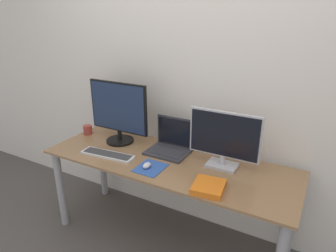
% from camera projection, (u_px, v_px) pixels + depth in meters
% --- Properties ---
extents(wall_back, '(7.00, 0.05, 2.50)m').
position_uv_depth(wall_back, '(192.00, 79.00, 2.33)').
color(wall_back, silver).
rests_on(wall_back, ground_plane).
extents(desk, '(1.88, 0.65, 0.72)m').
position_uv_depth(desk, '(167.00, 175.00, 2.24)').
color(desk, olive).
rests_on(desk, ground_plane).
extents(monitor_left, '(0.54, 0.23, 0.51)m').
position_uv_depth(monitor_left, '(118.00, 112.00, 2.42)').
color(monitor_left, black).
rests_on(monitor_left, desk).
extents(monitor_right, '(0.50, 0.15, 0.41)m').
position_uv_depth(monitor_right, '(224.00, 139.00, 2.04)').
color(monitor_right, '#B2B2B7').
rests_on(monitor_right, desk).
extents(laptop, '(0.32, 0.25, 0.26)m').
position_uv_depth(laptop, '(171.00, 143.00, 2.33)').
color(laptop, '#333338').
rests_on(laptop, desk).
extents(keyboard, '(0.43, 0.15, 0.02)m').
position_uv_depth(keyboard, '(108.00, 155.00, 2.27)').
color(keyboard, silver).
rests_on(keyboard, desk).
extents(mousepad, '(0.18, 0.21, 0.00)m').
position_uv_depth(mousepad, '(150.00, 168.00, 2.09)').
color(mousepad, '#2D519E').
rests_on(mousepad, desk).
extents(mouse, '(0.05, 0.07, 0.04)m').
position_uv_depth(mouse, '(147.00, 165.00, 2.08)').
color(mouse, silver).
rests_on(mouse, mousepad).
extents(book, '(0.21, 0.22, 0.04)m').
position_uv_depth(book, '(209.00, 187.00, 1.83)').
color(book, orange).
rests_on(book, desk).
extents(mug, '(0.08, 0.08, 0.08)m').
position_uv_depth(mug, '(88.00, 130.00, 2.66)').
color(mug, '#99382D').
rests_on(mug, desk).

